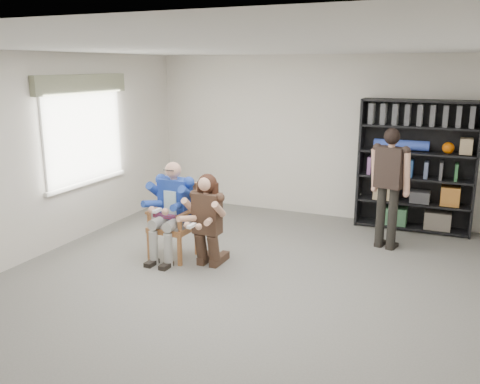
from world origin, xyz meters
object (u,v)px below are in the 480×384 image
at_px(seated_man, 172,210).
at_px(kneeling_woman, 206,222).
at_px(armchair, 173,221).
at_px(bookshelf, 416,166).
at_px(standing_man, 388,190).

distance_m(seated_man, kneeling_woman, 0.60).
bearing_deg(seated_man, armchair, 0.00).
height_order(seated_man, bookshelf, bookshelf).
bearing_deg(standing_man, bookshelf, 92.93).
bearing_deg(armchair, seated_man, 0.00).
relative_size(kneeling_woman, bookshelf, 0.59).
bearing_deg(bookshelf, standing_man, -103.92).
bearing_deg(bookshelf, kneeling_woman, -130.13).
height_order(kneeling_woman, bookshelf, bookshelf).
xyz_separation_m(kneeling_woman, standing_man, (2.07, 1.69, 0.26)).
bearing_deg(seated_man, standing_man, 31.86).
xyz_separation_m(seated_man, kneeling_woman, (0.58, -0.12, -0.06)).
distance_m(seated_man, bookshelf, 3.97).
height_order(armchair, standing_man, standing_man).
xyz_separation_m(seated_man, standing_man, (2.65, 1.57, 0.20)).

